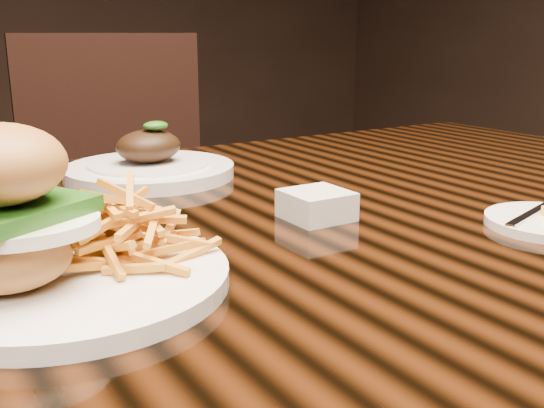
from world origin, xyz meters
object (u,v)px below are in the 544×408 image
dining_table (239,285)px  chair_far (125,205)px  burger_plate (60,236)px  far_dish (150,166)px

dining_table → chair_far: 0.92m
dining_table → chair_far: (0.17, 0.89, -0.13)m
burger_plate → far_dish: (0.21, 0.36, -0.03)m
dining_table → burger_plate: (-0.21, -0.10, 0.12)m
far_dish → chair_far: 0.69m
far_dish → chair_far: (0.17, 0.63, -0.23)m
dining_table → far_dish: 0.27m
dining_table → far_dish: bearing=90.4°
chair_far → far_dish: bearing=-98.2°
dining_table → burger_plate: size_ratio=6.22×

